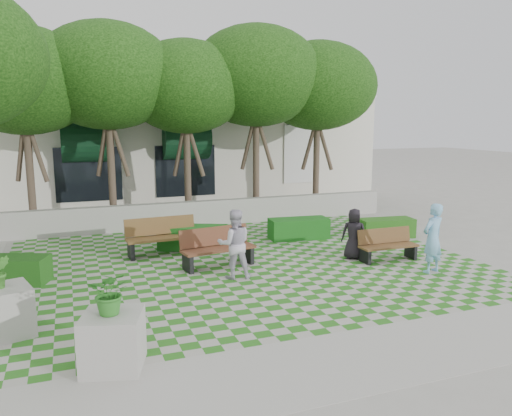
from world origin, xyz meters
name	(u,v)px	position (x,y,z in m)	size (l,w,h in m)	color
ground	(258,275)	(0.00, 0.00, 0.00)	(90.00, 90.00, 0.00)	gray
lawn	(245,264)	(0.00, 1.00, 0.01)	(12.00, 12.00, 0.00)	#2B721E
sidewalk_south	(362,358)	(0.00, -4.70, 0.01)	(16.00, 2.00, 0.01)	#9E9B93
retaining_wall	(197,213)	(0.00, 6.20, 0.45)	(15.00, 0.36, 0.90)	#9E9B93
bench_east	(387,245)	(3.75, -0.02, 0.41)	(1.64, 0.56, 0.86)	brown
bench_mid	(217,248)	(-0.74, 1.06, 0.49)	(2.01, 0.93, 1.02)	#562F1D
bench_west	(162,237)	(-1.89, 2.72, 0.51)	(2.04, 0.79, 1.05)	brown
hedge_east	(386,228)	(5.33, 2.26, 0.31)	(1.77, 0.71, 0.62)	#1F5216
hedge_midright	(299,229)	(2.58, 3.11, 0.33)	(1.89, 0.76, 0.66)	#155217
hedge_midleft	(193,238)	(-0.92, 3.01, 0.35)	(1.98, 0.79, 0.69)	#144E17
hedge_west	(8,270)	(-5.71, 1.46, 0.32)	(1.81, 0.72, 0.63)	#164412
planter_front	(112,329)	(-3.77, -3.60, 0.63)	(1.09, 1.09, 1.56)	#9E9B93
planter_back	(4,309)	(-5.47, -1.71, 0.49)	(1.10, 1.10, 1.47)	#9E9B93
person_blue	(433,238)	(4.13, -1.34, 0.88)	(0.64, 0.42, 1.76)	#7FBDE7
person_dark	(354,234)	(2.97, 0.44, 0.70)	(0.69, 0.45, 1.40)	black
person_white	(234,244)	(-0.62, -0.01, 0.84)	(0.82, 0.64, 1.69)	silver
tree_row	(141,77)	(-1.86, 5.95, 5.18)	(17.70, 13.40, 7.41)	#47382B
building	(177,145)	(0.93, 14.08, 2.52)	(18.00, 8.92, 5.15)	silver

